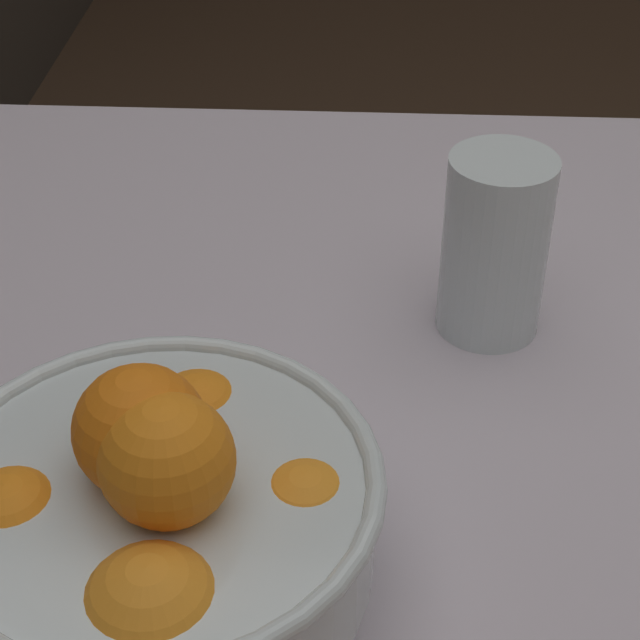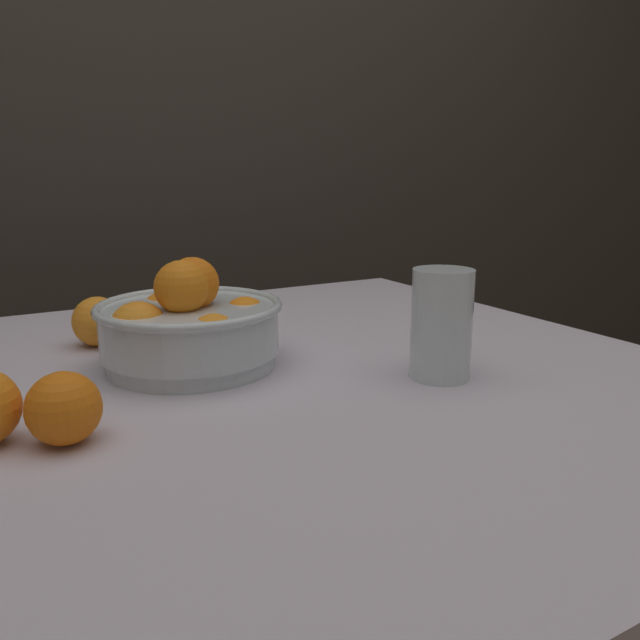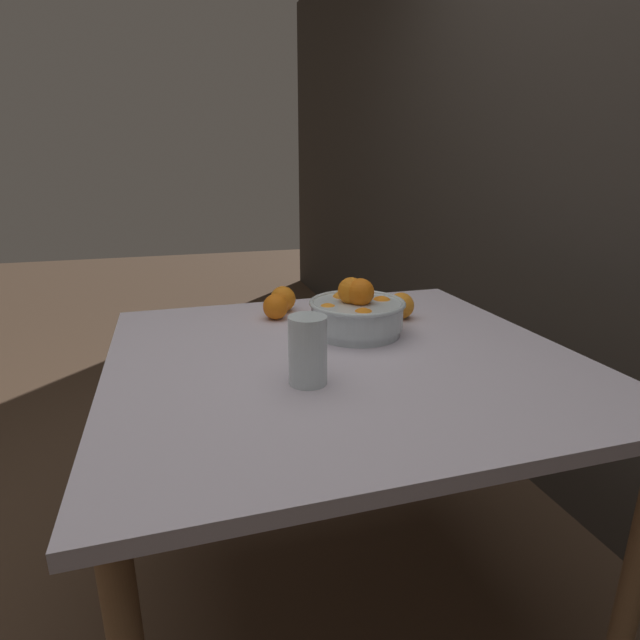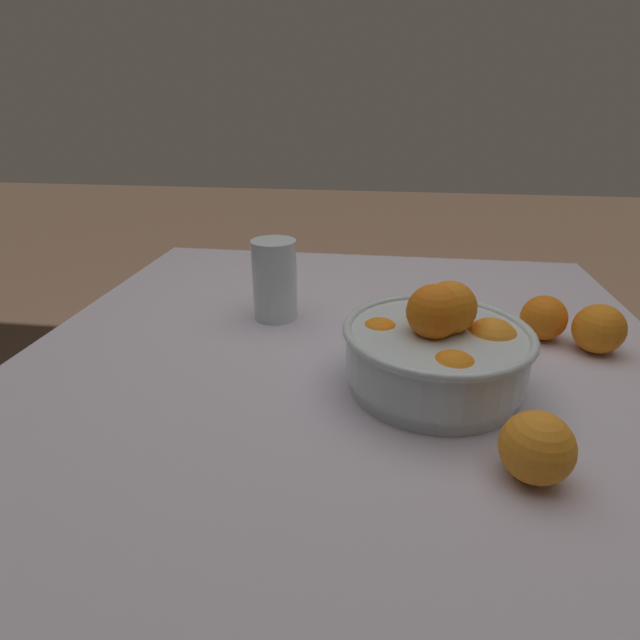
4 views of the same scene
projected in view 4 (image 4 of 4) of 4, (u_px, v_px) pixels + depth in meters
dining_table at (346, 396)px, 0.83m from camera, size 1.04×1.09×0.75m
fruit_bowl at (437, 350)px, 0.68m from camera, size 0.26×0.26×0.15m
juice_glass at (275, 284)px, 0.90m from camera, size 0.08×0.08×0.14m
orange_loose_near_bowl at (537, 448)px, 0.52m from camera, size 0.08×0.08×0.08m
orange_loose_front at (599, 329)px, 0.78m from camera, size 0.08×0.08×0.08m
orange_loose_aside at (544, 318)px, 0.83m from camera, size 0.07×0.07×0.07m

